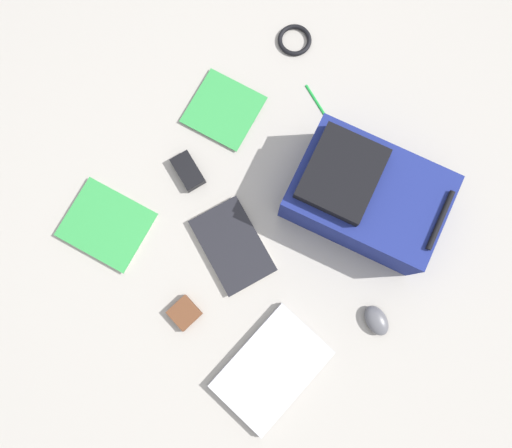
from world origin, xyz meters
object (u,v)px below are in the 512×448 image
Objects in this scene: cable_coil at (295,40)px; power_brick at (188,171)px; book_blue at (107,225)px; computer_mouse at (376,320)px; backpack at (365,195)px; laptop at (272,369)px; book_comic at (233,246)px; pen_black at (317,102)px; earbud_pouch at (184,313)px; book_manual at (224,110)px.

cable_coil is 0.59m from power_brick.
computer_mouse is (0.39, -0.82, 0.01)m from book_blue.
backpack reaches higher than laptop.
book_comic is 0.50m from computer_mouse.
earbud_pouch is at bearing -166.36° from pen_black.
power_brick reaches higher than book_manual.
book_manual is (0.48, 0.70, -0.01)m from laptop.
backpack reaches higher than book_comic.
pen_black is (0.39, 0.63, -0.01)m from computer_mouse.
earbud_pouch is (-0.25, -0.04, 0.00)m from book_comic.
book_blue is 3.20× the size of computer_mouse.
computer_mouse reaches higher than cable_coil.
book_comic reaches higher than book_blue.
book_manual is 0.87× the size of book_comic.
book_blue is at bearing 166.68° from pen_black.
backpack is 3.71× the size of pen_black.
cable_coil is 0.24m from pen_black.
book_comic is 2.20× the size of pen_black.
book_manual is at bearing 55.65° from laptop.
backpack is at bearing -115.51° from cable_coil.
cable_coil is 0.97× the size of power_brick.
book_comic is at bearing 124.01° from computer_mouse.
backpack is at bearing -80.37° from book_manual.
book_comic is 3.88× the size of earbud_pouch.
earbud_pouch is at bearing 149.37° from computer_mouse.
book_blue is 2.19× the size of pen_black.
backpack is at bearing -39.46° from book_blue.
book_comic is (0.24, -0.33, 0.00)m from book_blue.
cable_coil is at bearing 7.96° from power_brick.
book_blue is 1.00× the size of book_comic.
earbud_pouch is at bearing -144.56° from book_manual.
book_manual is at bearing 1.67° from book_blue.
laptop is 2.97× the size of cable_coil.
computer_mouse is at bearing -64.37° from book_blue.
laptop reaches higher than earbud_pouch.
book_blue is 2.66× the size of cable_coil.
book_blue is (-0.06, 0.69, -0.01)m from laptop.
cable_coil is at bearing 1.53° from book_manual.
book_manual is at bearing 17.21° from power_brick.
pen_black is at bearing -13.32° from book_blue.
backpack is 1.69× the size of book_comic.
power_brick is (-0.08, 0.76, -0.00)m from computer_mouse.
pen_black is (0.78, -0.19, -0.00)m from book_blue.
computer_mouse is 0.60m from earbud_pouch.
pen_black is 1.77× the size of earbud_pouch.
book_comic is at bearing -151.10° from cable_coil.
laptop reaches higher than pen_black.
book_comic is (-0.39, 0.18, -0.09)m from backpack.
backpack is at bearing 67.50° from computer_mouse.
backpack is at bearing -55.01° from power_brick.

